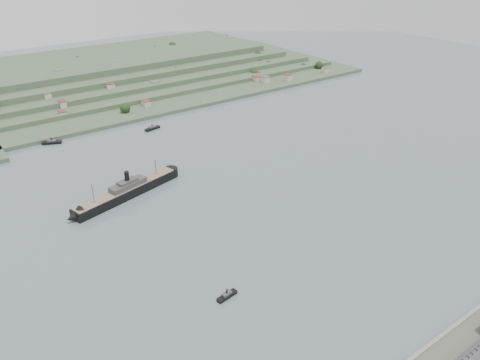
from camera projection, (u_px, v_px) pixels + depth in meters
ground at (256, 216)px, 343.65m from camera, size 1400.00×1400.00×0.00m
far_peninsula at (95, 77)px, 634.18m from camera, size 760.00×309.00×30.00m
steamship at (124, 192)px, 365.38m from camera, size 104.05×36.35×25.34m
tugboat at (227, 295)px, 265.80m from camera, size 13.52×5.32×5.92m
ferry_west at (52, 142)px, 461.69m from camera, size 18.97×12.18×6.93m
ferry_east at (152, 128)px, 495.48m from camera, size 17.87×8.14×6.47m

